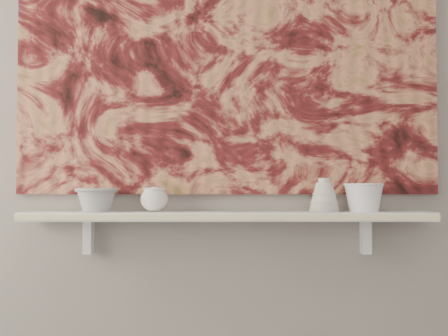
{
  "coord_description": "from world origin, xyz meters",
  "views": [
    {
      "loc": [
        -0.01,
        -0.64,
        1.0
      ],
      "look_at": [
        -0.01,
        1.49,
        1.08
      ],
      "focal_mm": 50.0,
      "sensor_mm": 36.0,
      "label": 1
    }
  ],
  "objects_px": {
    "bowl_grey": "(96,199)",
    "bell_vessel": "(324,195)",
    "bowl_white": "(364,197)",
    "cup_cream": "(154,199)",
    "shelf": "(227,216)",
    "painting": "(227,42)"
  },
  "relations": [
    {
      "from": "shelf",
      "to": "painting",
      "type": "xyz_separation_m",
      "value": [
        0.0,
        0.08,
        0.62
      ]
    },
    {
      "from": "shelf",
      "to": "painting",
      "type": "distance_m",
      "value": 0.63
    },
    {
      "from": "shelf",
      "to": "bowl_grey",
      "type": "xyz_separation_m",
      "value": [
        -0.45,
        0.0,
        0.06
      ]
    },
    {
      "from": "cup_cream",
      "to": "bowl_white",
      "type": "bearing_deg",
      "value": 0.0
    },
    {
      "from": "bell_vessel",
      "to": "bowl_white",
      "type": "height_order",
      "value": "bell_vessel"
    },
    {
      "from": "cup_cream",
      "to": "bowl_white",
      "type": "xyz_separation_m",
      "value": [
        0.72,
        0.0,
        0.01
      ]
    },
    {
      "from": "painting",
      "to": "bowl_grey",
      "type": "relative_size",
      "value": 10.2
    },
    {
      "from": "bowl_white",
      "to": "bell_vessel",
      "type": "bearing_deg",
      "value": 180.0
    },
    {
      "from": "shelf",
      "to": "bell_vessel",
      "type": "xyz_separation_m",
      "value": [
        0.33,
        0.0,
        0.07
      ]
    },
    {
      "from": "bowl_grey",
      "to": "bell_vessel",
      "type": "height_order",
      "value": "bell_vessel"
    },
    {
      "from": "painting",
      "to": "bell_vessel",
      "type": "xyz_separation_m",
      "value": [
        0.33,
        -0.08,
        -0.55
      ]
    },
    {
      "from": "cup_cream",
      "to": "bell_vessel",
      "type": "relative_size",
      "value": 0.81
    },
    {
      "from": "painting",
      "to": "bell_vessel",
      "type": "distance_m",
      "value": 0.65
    },
    {
      "from": "cup_cream",
      "to": "bell_vessel",
      "type": "height_order",
      "value": "bell_vessel"
    },
    {
      "from": "bowl_grey",
      "to": "bell_vessel",
      "type": "relative_size",
      "value": 1.26
    },
    {
      "from": "bell_vessel",
      "to": "bowl_white",
      "type": "xyz_separation_m",
      "value": [
        0.14,
        0.0,
        -0.01
      ]
    },
    {
      "from": "painting",
      "to": "bowl_white",
      "type": "relative_size",
      "value": 10.96
    },
    {
      "from": "bowl_grey",
      "to": "cup_cream",
      "type": "distance_m",
      "value": 0.2
    },
    {
      "from": "shelf",
      "to": "bowl_grey",
      "type": "relative_size",
      "value": 9.52
    },
    {
      "from": "shelf",
      "to": "bowl_grey",
      "type": "distance_m",
      "value": 0.45
    },
    {
      "from": "bowl_grey",
      "to": "cup_cream",
      "type": "relative_size",
      "value": 1.56
    },
    {
      "from": "shelf",
      "to": "painting",
      "type": "height_order",
      "value": "painting"
    }
  ]
}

